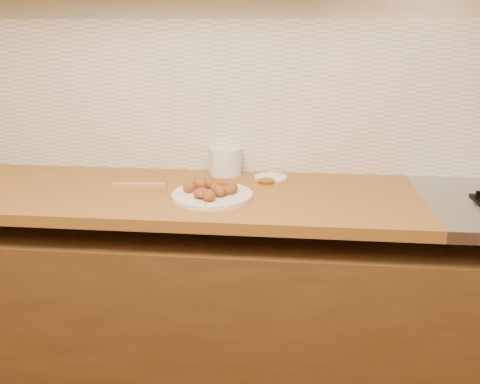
# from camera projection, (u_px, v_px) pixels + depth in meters

# --- Properties ---
(wall_back) EXTENTS (4.00, 0.02, 2.70)m
(wall_back) POSITION_uv_depth(u_px,v_px,m) (285.00, 59.00, 1.98)
(wall_back) COLOR beige
(wall_back) RESTS_ON ground
(base_cabinet) EXTENTS (3.60, 0.60, 0.77)m
(base_cabinet) POSITION_uv_depth(u_px,v_px,m) (276.00, 318.00, 1.98)
(base_cabinet) COLOR brown
(base_cabinet) RESTS_ON floor
(butcher_block) EXTENTS (2.30, 0.62, 0.04)m
(butcher_block) POSITION_uv_depth(u_px,v_px,m) (105.00, 193.00, 1.89)
(butcher_block) COLOR brown
(butcher_block) RESTS_ON base_cabinet
(backsplash) EXTENTS (3.60, 0.02, 0.60)m
(backsplash) POSITION_uv_depth(u_px,v_px,m) (283.00, 99.00, 2.01)
(backsplash) COLOR silver
(backsplash) RESTS_ON wall_back
(donut_plate) EXTENTS (0.28, 0.28, 0.02)m
(donut_plate) POSITION_uv_depth(u_px,v_px,m) (212.00, 195.00, 1.78)
(donut_plate) COLOR silver
(donut_plate) RESTS_ON butcher_block
(ring_donut) EXTENTS (0.14, 0.14, 0.04)m
(ring_donut) POSITION_uv_depth(u_px,v_px,m) (224.00, 187.00, 1.78)
(ring_donut) COLOR #9C4824
(ring_donut) RESTS_ON donut_plate
(fried_dough_chunks) EXTENTS (0.16, 0.22, 0.04)m
(fried_dough_chunks) POSITION_uv_depth(u_px,v_px,m) (205.00, 188.00, 1.76)
(fried_dough_chunks) COLOR #9C4824
(fried_dough_chunks) RESTS_ON donut_plate
(plastic_tub) EXTENTS (0.16, 0.16, 0.11)m
(plastic_tub) POSITION_uv_depth(u_px,v_px,m) (225.00, 161.00, 2.05)
(plastic_tub) COLOR silver
(plastic_tub) RESTS_ON butcher_block
(tub_lid) EXTENTS (0.15, 0.15, 0.01)m
(tub_lid) POSITION_uv_depth(u_px,v_px,m) (271.00, 177.00, 2.01)
(tub_lid) COLOR silver
(tub_lid) RESTS_ON butcher_block
(brass_jar_lid) EXTENTS (0.07, 0.07, 0.01)m
(brass_jar_lid) POSITION_uv_depth(u_px,v_px,m) (266.00, 181.00, 1.95)
(brass_jar_lid) COLOR #A96A17
(brass_jar_lid) RESTS_ON butcher_block
(wooden_utensil) EXTENTS (0.20, 0.04, 0.02)m
(wooden_utensil) POSITION_uv_depth(u_px,v_px,m) (139.00, 185.00, 1.89)
(wooden_utensil) COLOR #AB7B4A
(wooden_utensil) RESTS_ON butcher_block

